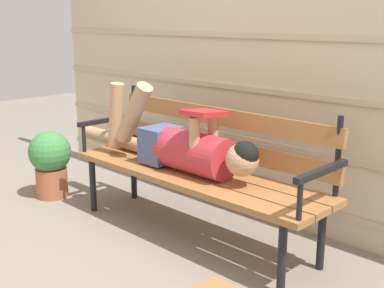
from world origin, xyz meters
The scene contains 5 objects.
ground_plane centered at (0.00, 0.00, 0.00)m, with size 12.00×12.00×0.00m, color gray.
house_siding centered at (0.00, 0.72, 1.06)m, with size 4.35×0.08×2.12m.
park_bench centered at (0.00, 0.19, 0.47)m, with size 1.84×0.50×0.86m.
reclining_person centered at (-0.13, 0.12, 0.58)m, with size 1.71×0.27×0.53m.
potted_plant centered at (-1.29, -0.12, 0.29)m, with size 0.32×0.32×0.52m.
Camera 1 is at (2.10, -2.01, 1.36)m, focal length 47.28 mm.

